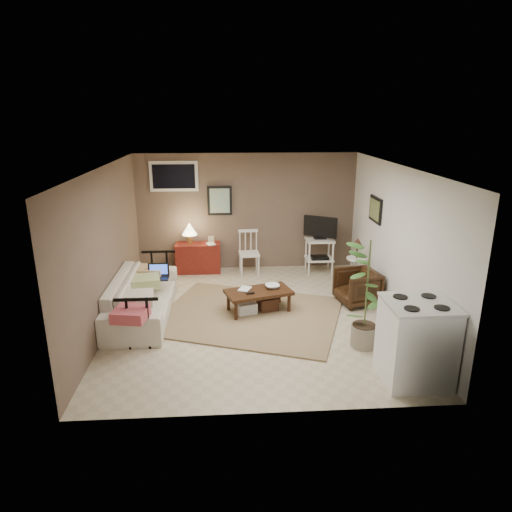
{
  "coord_description": "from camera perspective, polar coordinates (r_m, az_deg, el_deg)",
  "views": [
    {
      "loc": [
        -0.42,
        -6.75,
        3.15
      ],
      "look_at": [
        0.05,
        0.35,
        0.92
      ],
      "focal_mm": 32.0,
      "sensor_mm": 36.0,
      "label": 1
    }
  ],
  "objects": [
    {
      "name": "book_table",
      "position": [
        7.51,
        -2.05,
        -3.27
      ],
      "size": [
        0.17,
        0.09,
        0.24
      ],
      "primitive_type": "imported",
      "rotation": [
        0.0,
        0.0,
        -0.4
      ],
      "color": "#391A0F",
      "rests_on": "coffee_table"
    },
    {
      "name": "art_back",
      "position": [
        9.38,
        -4.56,
        6.91
      ],
      "size": [
        0.5,
        0.03,
        0.6
      ],
      "primitive_type": "cube",
      "color": "black"
    },
    {
      "name": "stove",
      "position": [
        5.93,
        19.36,
        -10.05
      ],
      "size": [
        0.79,
        0.74,
        1.04
      ],
      "color": "white",
      "rests_on": "floor"
    },
    {
      "name": "side_table",
      "position": [
        8.64,
        12.47,
        -0.13
      ],
      "size": [
        0.37,
        0.37,
        0.98
      ],
      "color": "white",
      "rests_on": "floor"
    },
    {
      "name": "tv_stand",
      "position": [
        9.4,
        7.97,
        1.62
      ],
      "size": [
        0.63,
        0.45,
        1.17
      ],
      "color": "white",
      "rests_on": "floor"
    },
    {
      "name": "book_console",
      "position": [
        9.25,
        -6.15,
        2.05
      ],
      "size": [
        0.16,
        0.07,
        0.22
      ],
      "primitive_type": "imported",
      "rotation": [
        0.0,
        0.0,
        0.29
      ],
      "color": "#391A0F",
      "rests_on": "red_console"
    },
    {
      "name": "art_right",
      "position": [
        8.4,
        14.71,
        5.64
      ],
      "size": [
        0.03,
        0.6,
        0.45
      ],
      "primitive_type": "cube",
      "color": "black"
    },
    {
      "name": "rug",
      "position": [
        7.48,
        -0.85,
        -7.39
      ],
      "size": [
        3.39,
        3.05,
        0.03
      ],
      "primitive_type": "cube",
      "rotation": [
        0.0,
        0.0,
        -0.34
      ],
      "color": "#957F56",
      "rests_on": "floor"
    },
    {
      "name": "armchair",
      "position": [
        8.02,
        12.55,
        -3.62
      ],
      "size": [
        0.72,
        0.75,
        0.66
      ],
      "primitive_type": "imported",
      "rotation": [
        0.0,
        0.0,
        -1.35
      ],
      "color": "black",
      "rests_on": "floor"
    },
    {
      "name": "spindle_chair",
      "position": [
        9.29,
        -0.87,
        0.29
      ],
      "size": [
        0.42,
        0.42,
        0.89
      ],
      "color": "white",
      "rests_on": "floor"
    },
    {
      "name": "sofa_end_rails",
      "position": [
        7.55,
        -13.08,
        -4.56
      ],
      "size": [
        0.61,
        2.28,
        0.77
      ],
      "primitive_type": null,
      "color": "black",
      "rests_on": "floor"
    },
    {
      "name": "floor",
      "position": [
        7.46,
        -0.22,
        -7.56
      ],
      "size": [
        5.0,
        5.0,
        0.0
      ],
      "primitive_type": "plane",
      "color": "#C1B293",
      "rests_on": "ground"
    },
    {
      "name": "window",
      "position": [
        9.36,
        -10.23,
        9.77
      ],
      "size": [
        0.96,
        0.03,
        0.6
      ],
      "primitive_type": "cube",
      "color": "white"
    },
    {
      "name": "red_console",
      "position": [
        9.46,
        -7.33,
        0.13
      ],
      "size": [
        0.91,
        0.4,
        1.05
      ],
      "color": "maroon",
      "rests_on": "floor"
    },
    {
      "name": "sofa",
      "position": [
        7.55,
        -14.09,
        -4.13
      ],
      "size": [
        0.67,
        2.28,
        0.89
      ],
      "primitive_type": "imported",
      "rotation": [
        0.0,
        0.0,
        1.57
      ],
      "color": "beige",
      "rests_on": "floor"
    },
    {
      "name": "sofa_pillows",
      "position": [
        7.27,
        -14.08,
        -4.13
      ],
      "size": [
        0.44,
        2.17,
        0.15
      ],
      "primitive_type": null,
      "color": "beige",
      "rests_on": "sofa"
    },
    {
      "name": "coffee_table",
      "position": [
        7.53,
        0.27,
        -5.46
      ],
      "size": [
        1.17,
        0.83,
        0.4
      ],
      "color": "#391A0F",
      "rests_on": "floor"
    },
    {
      "name": "bowl",
      "position": [
        7.55,
        2.07,
        -3.16
      ],
      "size": [
        0.24,
        0.08,
        0.24
      ],
      "primitive_type": "imported",
      "rotation": [
        0.0,
        0.0,
        0.09
      ],
      "color": "#391A0F",
      "rests_on": "coffee_table"
    },
    {
      "name": "laptop",
      "position": [
        7.84,
        -12.11,
        -2.17
      ],
      "size": [
        0.35,
        0.26,
        0.24
      ],
      "color": "black",
      "rests_on": "sofa"
    },
    {
      "name": "potted_plant",
      "position": [
        6.41,
        13.7,
        -4.22
      ],
      "size": [
        0.4,
        0.4,
        1.58
      ],
      "color": "gray",
      "rests_on": "floor"
    }
  ]
}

